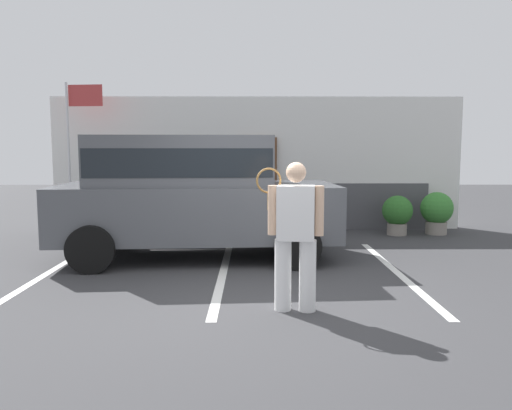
{
  "coord_description": "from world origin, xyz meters",
  "views": [
    {
      "loc": [
        -0.09,
        -5.9,
        1.84
      ],
      "look_at": [
        -0.05,
        1.2,
        1.05
      ],
      "focal_mm": 35.41,
      "sensor_mm": 36.0,
      "label": 1
    }
  ],
  "objects_px": {
    "potted_plant_secondary": "(437,211)",
    "flag_pole": "(76,130)",
    "potted_plant_by_porch": "(397,213)",
    "tennis_player_man": "(295,234)",
    "parked_suv": "(191,191)"
  },
  "relations": [
    {
      "from": "potted_plant_secondary",
      "to": "flag_pole",
      "type": "xyz_separation_m",
      "value": [
        -7.76,
        0.12,
        1.73
      ]
    },
    {
      "from": "potted_plant_by_porch",
      "to": "flag_pole",
      "type": "height_order",
      "value": "flag_pole"
    },
    {
      "from": "potted_plant_secondary",
      "to": "tennis_player_man",
      "type": "bearing_deg",
      "value": -124.01
    },
    {
      "from": "tennis_player_man",
      "to": "potted_plant_by_porch",
      "type": "bearing_deg",
      "value": -110.11
    },
    {
      "from": "parked_suv",
      "to": "flag_pole",
      "type": "height_order",
      "value": "flag_pole"
    },
    {
      "from": "tennis_player_man",
      "to": "potted_plant_by_porch",
      "type": "distance_m",
      "value": 5.73
    },
    {
      "from": "flag_pole",
      "to": "tennis_player_man",
      "type": "bearing_deg",
      "value": -51.24
    },
    {
      "from": "tennis_player_man",
      "to": "flag_pole",
      "type": "distance_m",
      "value": 6.94
    },
    {
      "from": "potted_plant_secondary",
      "to": "flag_pole",
      "type": "relative_size",
      "value": 0.28
    },
    {
      "from": "tennis_player_man",
      "to": "potted_plant_secondary",
      "type": "bearing_deg",
      "value": -116.87
    },
    {
      "from": "tennis_player_man",
      "to": "potted_plant_by_porch",
      "type": "xyz_separation_m",
      "value": [
        2.62,
        5.08,
        -0.42
      ]
    },
    {
      "from": "tennis_player_man",
      "to": "parked_suv",
      "type": "bearing_deg",
      "value": -54.68
    },
    {
      "from": "potted_plant_by_porch",
      "to": "flag_pole",
      "type": "xyz_separation_m",
      "value": [
        -6.88,
        0.23,
        1.76
      ]
    },
    {
      "from": "potted_plant_secondary",
      "to": "flag_pole",
      "type": "bearing_deg",
      "value": 179.1
    },
    {
      "from": "parked_suv",
      "to": "flag_pole",
      "type": "xyz_separation_m",
      "value": [
        -2.75,
        2.49,
        1.09
      ]
    }
  ]
}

